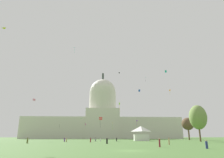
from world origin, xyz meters
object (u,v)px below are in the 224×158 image
at_px(person_maroon_lawn_far_right, 91,140).
at_px(kite_cyan_high_b, 74,48).
at_px(person_purple_mid_right, 65,140).
at_px(kite_violet_low, 137,121).
at_px(person_olive_mid_center, 27,141).
at_px(kite_gold_low, 113,124).
at_px(event_tent, 141,133).
at_px(capitol_building, 102,120).
at_px(person_black_near_tent, 117,140).
at_px(kite_orange_mid, 170,91).
at_px(kite_lime_low, 119,105).
at_px(kite_turquoise_mid, 166,71).
at_px(kite_green_low, 81,119).
at_px(person_grey_back_left, 95,140).
at_px(kite_red_low, 101,119).
at_px(person_black_front_left, 107,141).
at_px(person_navy_near_tree_east, 207,145).
at_px(person_tan_back_right, 169,141).
at_px(person_white_back_center, 100,140).
at_px(kite_cyan_high, 146,78).
at_px(kite_black_high, 119,73).
at_px(kite_magenta_low, 86,124).
at_px(tree_east_mid, 198,117).
at_px(person_maroon_front_center, 160,143).
at_px(kite_pink_mid, 34,100).
at_px(kite_white_low, 60,124).
at_px(person_tan_edge_west, 66,140).
at_px(kite_blue_mid, 139,91).
at_px(tree_east_near, 188,124).

xyz_separation_m(person_maroon_lawn_far_right, kite_cyan_high_b, (-13.00, 38.91, 53.15)).
relative_size(person_purple_mid_right, kite_violet_low, 0.45).
xyz_separation_m(person_olive_mid_center, kite_gold_low, (31.73, 78.74, 9.62)).
bearing_deg(kite_gold_low, event_tent, -108.39).
distance_m(capitol_building, person_olive_mid_center, 124.07).
bearing_deg(person_black_near_tent, person_maroon_lawn_far_right, 96.68).
bearing_deg(kite_orange_mid, kite_lime_low, 129.23).
distance_m(kite_turquoise_mid, kite_green_low, 82.98).
bearing_deg(capitol_building, kite_violet_low, -70.54).
xyz_separation_m(person_grey_back_left, kite_red_low, (2.07, 4.46, 9.03)).
height_order(person_black_front_left, person_maroon_lawn_far_right, person_black_front_left).
relative_size(person_navy_near_tree_east, person_tan_back_right, 0.84).
relative_size(person_white_back_center, person_black_near_tent, 0.90).
xyz_separation_m(kite_cyan_high, kite_red_low, (-36.16, -60.13, -36.92)).
distance_m(kite_black_high, kite_magenta_low, 48.86).
bearing_deg(person_white_back_center, person_grey_back_left, 92.41).
xyz_separation_m(kite_black_high, kite_cyan_high_b, (-30.43, -28.43, 6.10)).
distance_m(kite_magenta_low, kite_red_low, 72.16).
relative_size(kite_turquoise_mid, kite_lime_low, 0.26).
relative_size(tree_east_mid, person_maroon_front_center, 8.36).
relative_size(person_purple_mid_right, kite_pink_mid, 1.23).
distance_m(person_black_near_tent, kite_lime_low, 19.32).
xyz_separation_m(person_black_near_tent, kite_lime_low, (2.41, 10.18, 16.24)).
height_order(person_white_back_center, person_black_near_tent, person_black_near_tent).
bearing_deg(kite_white_low, kite_pink_mid, 145.36).
xyz_separation_m(tree_east_mid, person_tan_edge_west, (-52.97, -1.91, -8.98)).
distance_m(person_black_near_tent, kite_cyan_high, 84.49).
xyz_separation_m(kite_red_low, kite_blue_mid, (17.48, -3.08, 12.48)).
bearing_deg(kite_turquoise_mid, capitol_building, -168.10).
xyz_separation_m(person_grey_back_left, person_black_near_tent, (8.83, 0.07, 0.01)).
bearing_deg(kite_violet_low, kite_cyan_high_b, -124.67).
xyz_separation_m(kite_gold_low, kite_orange_mid, (34.48, -22.62, 19.40)).
relative_size(kite_gold_low, kite_orange_mid, 1.18).
bearing_deg(tree_east_mid, kite_cyan_high, 93.23).
relative_size(person_black_front_left, person_maroon_front_center, 0.97).
xyz_separation_m(person_black_near_tent, person_olive_mid_center, (-29.23, -22.06, 0.04)).
xyz_separation_m(person_navy_near_tree_east, kite_cyan_high_b, (-34.82, 78.70, 53.23)).
xyz_separation_m(person_maroon_lawn_far_right, kite_cyan_high, (39.82, 76.66, 45.96)).
bearing_deg(kite_blue_mid, tree_east_mid, -172.84).
bearing_deg(person_navy_near_tree_east, kite_cyan_high_b, -140.10).
height_order(capitol_building, kite_magenta_low, capitol_building).
height_order(person_white_back_center, kite_pink_mid, kite_pink_mid).
distance_m(tree_east_near, person_maroon_lawn_far_right, 69.68).
height_order(person_black_front_left, kite_cyan_high_b, kite_cyan_high_b).
height_order(kite_gold_low, kite_cyan_high_b, kite_cyan_high_b).
xyz_separation_m(person_tan_edge_west, person_maroon_lawn_far_right, (9.18, -4.36, 0.09)).
bearing_deg(person_purple_mid_right, event_tent, 86.88).
bearing_deg(kite_green_low, person_tan_edge_west, 90.13).
bearing_deg(person_tan_back_right, person_olive_mid_center, 159.00).
xyz_separation_m(person_tan_edge_west, kite_violet_low, (35.93, 47.66, 10.73)).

